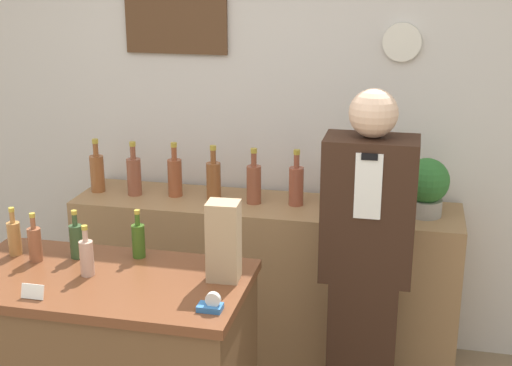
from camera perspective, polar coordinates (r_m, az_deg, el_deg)
The scene contains 20 objects.
back_wall at distance 4.06m, azimuth 0.75°, elevation 5.73°, with size 5.20×0.09×2.70m.
back_shelf at distance 4.05m, azimuth 0.66°, elevation -7.71°, with size 2.11×0.47×0.91m.
shopkeeper at distance 3.36m, azimuth 8.78°, elevation -6.52°, with size 0.42×0.26×1.65m.
potted_plant at distance 3.75m, azimuth 13.47°, elevation -0.19°, with size 0.23×0.23×0.30m.
paper_bag at distance 2.80m, azimuth -2.61°, elevation -4.67°, with size 0.13×0.11×0.32m.
tape_dispenser at distance 2.62m, azimuth -3.61°, elevation -9.70°, with size 0.09×0.06×0.07m.
price_card_right at distance 2.83m, azimuth -17.44°, elevation -8.29°, with size 0.09×0.02×0.06m.
counter_bottle_0 at distance 3.23m, azimuth -18.78°, elevation -4.11°, with size 0.06×0.06×0.21m.
counter_bottle_1 at distance 3.14m, azimuth -17.27°, elevation -4.61°, with size 0.06×0.06×0.21m.
counter_bottle_2 at distance 3.13m, azimuth -14.19°, elevation -4.44°, with size 0.06×0.06×0.21m.
counter_bottle_3 at distance 2.95m, azimuth -13.39°, elevation -5.75°, with size 0.06×0.06×0.21m.
counter_bottle_4 at distance 3.08m, azimuth -9.39°, elevation -4.48°, with size 0.06×0.06×0.21m.
shelf_bottle_0 at distance 4.15m, azimuth -12.59°, elevation 0.87°, with size 0.08×0.08×0.31m.
shelf_bottle_1 at distance 4.05m, azimuth -9.73°, elevation 0.63°, with size 0.08×0.08×0.31m.
shelf_bottle_2 at distance 4.00m, azimuth -6.51°, elevation 0.56°, with size 0.08×0.08×0.31m.
shelf_bottle_3 at distance 3.91m, azimuth -3.42°, elevation 0.28°, with size 0.08×0.08×0.31m.
shelf_bottle_4 at distance 3.85m, azimuth -0.18°, elevation 0.02°, with size 0.08×0.08×0.31m.
shelf_bottle_5 at distance 3.83m, azimuth 3.23°, elevation -0.12°, with size 0.08×0.08×0.31m.
shelf_bottle_6 at distance 3.80m, azimuth 6.64°, elevation -0.34°, with size 0.08×0.08×0.31m.
shelf_bottle_7 at distance 3.79m, azimuth 10.09°, elevation -0.55°, with size 0.08×0.08×0.31m.
Camera 1 is at (0.82, -1.89, 2.17)m, focal length 50.00 mm.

